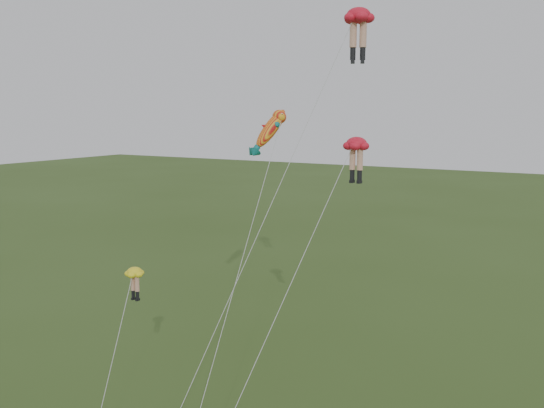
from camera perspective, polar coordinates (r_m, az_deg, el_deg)
The scene contains 4 objects.
legs_kite_red_high at distance 33.59m, azimuth 7.97°, elevation 16.45°, with size 6.00×12.67×21.49m.
legs_kite_red_mid at distance 30.64m, azimuth 7.72°, elevation 4.83°, with size 3.22×12.01×14.80m.
legs_kite_yellow at distance 30.32m, azimuth -12.98°, elevation -7.19°, with size 1.22×4.81×8.58m.
fish_kite at distance 36.22m, azimuth -0.16°, elevation 6.95°, with size 3.40×13.00×16.42m.
Camera 1 is at (15.70, -20.60, 16.04)m, focal length 40.00 mm.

